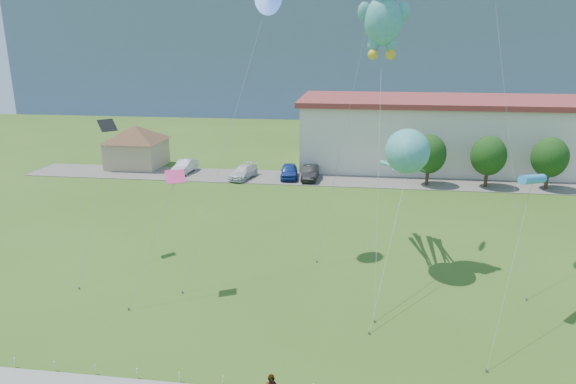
{
  "coord_description": "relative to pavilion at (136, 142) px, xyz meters",
  "views": [
    {
      "loc": [
        2.45,
        -20.14,
        14.62
      ],
      "look_at": [
        -1.37,
        8.0,
        6.32
      ],
      "focal_mm": 32.0,
      "sensor_mm": 36.0,
      "label": 1
    }
  ],
  "objects": [
    {
      "name": "small_kite_pink",
      "position": [
        15.87,
        -30.7,
        3.46
      ],
      "size": [
        2.79,
        3.79,
        7.56
      ],
      "color": "#D42F6C",
      "rests_on": "ground"
    },
    {
      "name": "tree_near",
      "position": [
        34.0,
        -4.0,
        0.36
      ],
      "size": [
        3.6,
        3.6,
        5.47
      ],
      "color": "#3F2B19",
      "rests_on": "ground"
    },
    {
      "name": "parked_car_silver",
      "position": [
        6.76,
        -2.33,
        -2.23
      ],
      "size": [
        2.03,
        4.6,
        1.47
      ],
      "primitive_type": "imported",
      "rotation": [
        0.0,
        0.0,
        -0.11
      ],
      "color": "#BBBBC3",
      "rests_on": "parking_strip"
    },
    {
      "name": "small_kite_cyan",
      "position": [
        35.69,
        -30.57,
        4.6
      ],
      "size": [
        3.23,
        7.38,
        8.13
      ],
      "color": "#2F97D6",
      "rests_on": "ground"
    },
    {
      "name": "ground",
      "position": [
        24.0,
        -38.0,
        -3.02
      ],
      "size": [
        160.0,
        160.0,
        0.0
      ],
      "primitive_type": "plane",
      "color": "#345618",
      "rests_on": "ground"
    },
    {
      "name": "teddy_bear_kite",
      "position": [
        27.8,
        -24.22,
        13.26
      ],
      "size": [
        3.2,
        9.84,
        18.7
      ],
      "color": "teal",
      "rests_on": "ground"
    },
    {
      "name": "tree_mid",
      "position": [
        40.0,
        -4.0,
        0.36
      ],
      "size": [
        3.6,
        3.6,
        5.47
      ],
      "color": "#3F2B19",
      "rests_on": "ground"
    },
    {
      "name": "parked_car_black",
      "position": [
        21.47,
        -3.43,
        -2.19
      ],
      "size": [
        1.64,
        4.67,
        1.54
      ],
      "primitive_type": "imported",
      "rotation": [
        0.0,
        0.0,
        0.0
      ],
      "color": "black",
      "rests_on": "parking_strip"
    },
    {
      "name": "parked_car_blue",
      "position": [
        19.09,
        -3.12,
        -2.18
      ],
      "size": [
        2.28,
        4.74,
        1.56
      ],
      "primitive_type": "imported",
      "rotation": [
        0.0,
        0.0,
        0.1
      ],
      "color": "navy",
      "rests_on": "parking_strip"
    },
    {
      "name": "small_kite_blue",
      "position": [
        20.34,
        -23.71,
        13.96
      ],
      "size": [
        5.09,
        8.34,
        18.11
      ],
      "color": "blue",
      "rests_on": "ground"
    },
    {
      "name": "hill_ridge",
      "position": [
        24.0,
        82.0,
        9.48
      ],
      "size": [
        160.0,
        50.0,
        25.0
      ],
      "primitive_type": "cube",
      "color": "slate",
      "rests_on": "ground"
    },
    {
      "name": "parked_car_white",
      "position": [
        14.03,
        -3.89,
        -2.27
      ],
      "size": [
        2.99,
        5.09,
        1.38
      ],
      "primitive_type": "imported",
      "rotation": [
        0.0,
        0.0,
        -0.23
      ],
      "color": "silver",
      "rests_on": "parking_strip"
    },
    {
      "name": "pavilion",
      "position": [
        0.0,
        0.0,
        0.0
      ],
      "size": [
        9.2,
        9.2,
        5.0
      ],
      "color": "tan",
      "rests_on": "ground"
    },
    {
      "name": "tree_far",
      "position": [
        46.0,
        -4.0,
        0.36
      ],
      "size": [
        3.6,
        3.6,
        5.47
      ],
      "color": "#3F2B19",
      "rests_on": "ground"
    },
    {
      "name": "warehouse",
      "position": [
        50.0,
        6.0,
        1.1
      ],
      "size": [
        61.0,
        15.0,
        8.2
      ],
      "color": "beige",
      "rests_on": "ground"
    },
    {
      "name": "parking_strip",
      "position": [
        24.0,
        -3.0,
        -2.99
      ],
      "size": [
        70.0,
        6.0,
        0.06
      ],
      "primitive_type": "cube",
      "color": "#59544C",
      "rests_on": "ground"
    },
    {
      "name": "small_kite_black",
      "position": [
        9.61,
        -26.03,
        5.2
      ],
      "size": [
        1.29,
        6.8,
        9.64
      ],
      "color": "black",
      "rests_on": "ground"
    },
    {
      "name": "octopus_kite",
      "position": [
        29.62,
        -24.79,
        4.4
      ],
      "size": [
        3.6,
        14.53,
        9.47
      ],
      "color": "teal",
      "rests_on": "ground"
    }
  ]
}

